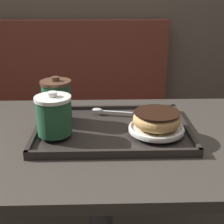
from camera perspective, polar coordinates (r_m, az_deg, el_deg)
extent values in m
cube|color=brown|center=(1.93, -7.68, -7.76)|extent=(1.18, 0.44, 0.45)
cube|color=brown|center=(1.92, -7.91, 8.12)|extent=(1.18, 0.08, 0.55)
cube|color=#38332D|center=(0.94, -2.33, -5.08)|extent=(1.06, 0.64, 0.03)
cube|color=#282321|center=(0.95, 0.00, -3.25)|extent=(0.46, 0.34, 0.01)
cube|color=#282321|center=(0.80, 0.36, -7.33)|extent=(0.46, 0.01, 0.01)
cube|color=#282321|center=(1.10, -0.26, 0.87)|extent=(0.46, 0.01, 0.01)
cube|color=#282321|center=(0.97, -13.34, -2.68)|extent=(0.01, 0.34, 0.01)
cube|color=#282321|center=(0.98, 13.17, -2.36)|extent=(0.01, 0.34, 0.01)
cylinder|color=#235638|center=(0.88, -10.57, -0.91)|extent=(0.10, 0.10, 0.10)
cylinder|color=white|center=(0.86, -10.82, 2.46)|extent=(0.10, 0.10, 0.01)
cylinder|color=white|center=(0.86, -10.87, 3.20)|extent=(0.03, 0.03, 0.01)
cylinder|color=#235638|center=(0.99, -10.05, 1.94)|extent=(0.09, 0.09, 0.11)
cylinder|color=brown|center=(0.97, -10.29, 5.35)|extent=(0.10, 0.10, 0.01)
cylinder|color=brown|center=(0.97, -10.33, 5.99)|extent=(0.03, 0.03, 0.01)
cylinder|color=white|center=(0.91, 8.08, -3.16)|extent=(0.16, 0.16, 0.01)
torus|color=white|center=(0.91, 8.10, -2.82)|extent=(0.16, 0.16, 0.01)
torus|color=tan|center=(0.90, 8.18, -1.38)|extent=(0.14, 0.14, 0.04)
cylinder|color=black|center=(0.89, 8.25, -0.10)|extent=(0.13, 0.13, 0.00)
ellipsoid|color=silver|center=(1.04, -2.70, 0.40)|extent=(0.04, 0.03, 0.01)
cube|color=silver|center=(1.03, 1.00, -0.01)|extent=(0.10, 0.03, 0.00)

